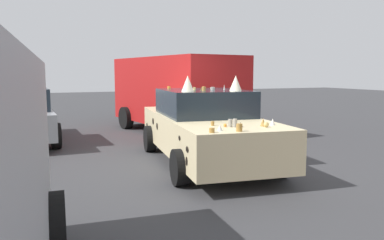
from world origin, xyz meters
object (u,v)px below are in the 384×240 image
Objects in this scene: parked_van_near_right at (175,91)px; parked_sedan_row_back_far at (15,116)px; art_car_decorated at (205,127)px; parked_sedan_behind_right at (173,100)px.

parked_sedan_row_back_far is at bearing -97.14° from parked_van_near_right.
art_car_decorated is 8.20m from parked_sedan_behind_right.
parked_sedan_row_back_far is (-3.93, 5.86, 0.01)m from parked_sedan_behind_right.
art_car_decorated is 1.18× the size of parked_sedan_behind_right.
parked_van_near_right is at bearing -17.37° from parked_sedan_behind_right.
parked_sedan_behind_right is at bearing -57.02° from parked_sedan_row_back_far.
parked_sedan_behind_right is (7.89, -2.24, -0.03)m from art_car_decorated.
art_car_decorated reaches higher than parked_sedan_row_back_far.
parked_sedan_row_back_far is at bearing -130.10° from art_car_decorated.
art_car_decorated is at bearing -21.93° from parked_van_near_right.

